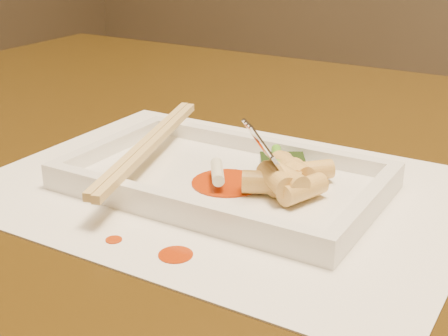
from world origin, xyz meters
The scene contains 24 objects.
table centered at (0.00, 0.00, 0.65)m, with size 1.40×0.90×0.75m.
placemat centered at (-0.06, -0.07, 0.75)m, with size 0.40×0.30×0.00m, color white.
sauce_splatter_a centered at (-0.03, -0.18, 0.75)m, with size 0.02×0.02×0.00m, color #AA2D05.
sauce_splatter_b centered at (-0.08, -0.19, 0.75)m, with size 0.01×0.01×0.00m, color #AA2D05.
plate_base centered at (-0.06, -0.07, 0.76)m, with size 0.26×0.16×0.01m, color white.
plate_rim_far centered at (-0.06, 0.01, 0.77)m, with size 0.26×0.01×0.01m, color white.
plate_rim_near centered at (-0.06, -0.14, 0.77)m, with size 0.26×0.01×0.01m, color white.
plate_rim_left centered at (-0.19, -0.07, 0.77)m, with size 0.01×0.14×0.01m, color white.
plate_rim_right centered at (0.06, -0.07, 0.77)m, with size 0.01×0.14×0.01m, color white.
veg_piece centered at (-0.03, -0.03, 0.77)m, with size 0.04×0.03×0.01m, color black.
scallion_white centered at (-0.06, -0.08, 0.77)m, with size 0.01×0.01×0.04m, color #EAEACC.
scallion_green centered at (-0.02, -0.05, 0.77)m, with size 0.01×0.01×0.09m, color #429A18.
chopstick_a centered at (-0.14, -0.07, 0.78)m, with size 0.01×0.24×0.01m, color #D7B46B.
chopstick_b centered at (-0.14, -0.07, 0.78)m, with size 0.01×0.24×0.01m, color #D7B46B.
fork centered at (0.01, -0.05, 0.83)m, with size 0.09×0.10×0.14m, color silver, non-canonical shape.
sauce_blob_0 centered at (-0.06, -0.07, 0.76)m, with size 0.06×0.06×0.00m, color #AA2D05.
rice_cake_0 centered at (-0.01, -0.05, 0.77)m, with size 0.02×0.02×0.04m, color #E3C46A.
rice_cake_1 centered at (-0.01, -0.07, 0.77)m, with size 0.02×0.02×0.05m, color #E3C46A.
rice_cake_2 centered at (-0.01, -0.08, 0.78)m, with size 0.02×0.02×0.04m, color #E3C46A.
rice_cake_3 centered at (-0.01, -0.04, 0.77)m, with size 0.02×0.02×0.04m, color #E3C46A.
rice_cake_4 centered at (0.01, -0.07, 0.77)m, with size 0.02×0.02×0.04m, color #E3C46A.
rice_cake_5 centered at (0.00, -0.07, 0.78)m, with size 0.02×0.02×0.04m, color #E3C46A.
rice_cake_6 centered at (0.00, -0.04, 0.77)m, with size 0.02×0.02×0.04m, color #E3C46A.
rice_cake_7 centered at (-0.01, -0.06, 0.77)m, with size 0.02×0.02×0.04m, color #E3C46A.
Camera 1 is at (0.19, -0.48, 0.96)m, focal length 50.00 mm.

